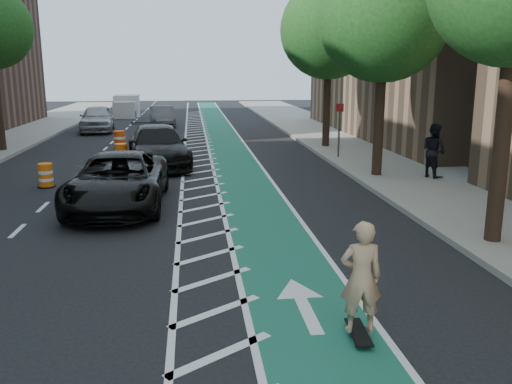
{
  "coord_description": "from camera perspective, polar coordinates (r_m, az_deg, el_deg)",
  "views": [
    {
      "loc": [
        1.18,
        -11.14,
        3.94
      ],
      "look_at": [
        2.65,
        1.25,
        1.1
      ],
      "focal_mm": 38.0,
      "sensor_mm": 36.0,
      "label": 1
    }
  ],
  "objects": [
    {
      "name": "skateboard",
      "position": [
        8.5,
        10.73,
        -14.3
      ],
      "size": [
        0.31,
        0.89,
        0.12
      ],
      "rotation": [
        0.0,
        0.0,
        -0.07
      ],
      "color": "black",
      "rests_on": "ground"
    },
    {
      "name": "curb_right",
      "position": [
        22.28,
        8.62,
        2.69
      ],
      "size": [
        0.12,
        90.0,
        0.16
      ],
      "primitive_type": "cube",
      "color": "gray",
      "rests_on": "ground"
    },
    {
      "name": "barrel_c",
      "position": [
        27.88,
        -14.16,
        5.23
      ],
      "size": [
        0.7,
        0.7,
        0.95
      ],
      "color": "#F14A0C",
      "rests_on": "ground"
    },
    {
      "name": "car_silver",
      "position": [
        36.56,
        -16.38,
        7.44
      ],
      "size": [
        2.42,
        5.13,
        1.7
      ],
      "primitive_type": "imported",
      "rotation": [
        0.0,
        0.0,
        0.08
      ],
      "color": "#A3A3A9",
      "rests_on": "ground"
    },
    {
      "name": "buffer_strip",
      "position": [
        21.51,
        -5.81,
        2.2
      ],
      "size": [
        1.4,
        90.0,
        0.01
      ],
      "primitive_type": "cube",
      "color": "silver",
      "rests_on": "ground"
    },
    {
      "name": "car_grey",
      "position": [
        38.64,
        -9.87,
        7.84
      ],
      "size": [
        2.09,
        4.52,
        1.44
      ],
      "primitive_type": "imported",
      "rotation": [
        0.0,
        0.0,
        0.13
      ],
      "color": "#535257",
      "rests_on": "ground"
    },
    {
      "name": "ground",
      "position": [
        11.87,
        -12.18,
        -6.86
      ],
      "size": [
        120.0,
        120.0,
        0.0
      ],
      "primitive_type": "plane",
      "color": "black",
      "rests_on": "ground"
    },
    {
      "name": "suv_near",
      "position": [
        16.18,
        -14.3,
        1.16
      ],
      "size": [
        2.7,
        5.68,
        1.56
      ],
      "primitive_type": "imported",
      "rotation": [
        0.0,
        0.0,
        -0.02
      ],
      "color": "black",
      "rests_on": "ground"
    },
    {
      "name": "suv_far",
      "position": [
        22.81,
        -10.28,
        4.75
      ],
      "size": [
        3.06,
        5.94,
        1.65
      ],
      "primitive_type": "imported",
      "rotation": [
        0.0,
        0.0,
        0.14
      ],
      "color": "black",
      "rests_on": "ground"
    },
    {
      "name": "sign_post",
      "position": [
        24.15,
        8.74,
        6.51
      ],
      "size": [
        0.35,
        0.08,
        2.47
      ],
      "color": "#4C4C4C",
      "rests_on": "ground"
    },
    {
      "name": "sidewalk_right",
      "position": [
        23.04,
        14.51,
        2.75
      ],
      "size": [
        5.0,
        90.0,
        0.15
      ],
      "primitive_type": "cube",
      "color": "gray",
      "rests_on": "ground"
    },
    {
      "name": "pedestrian",
      "position": [
        20.34,
        18.2,
        4.18
      ],
      "size": [
        1.0,
        1.13,
        1.92
      ],
      "primitive_type": "imported",
      "rotation": [
        0.0,
        0.0,
        1.92
      ],
      "color": "black",
      "rests_on": "sidewalk_right"
    },
    {
      "name": "skateboarder",
      "position": [
        8.14,
        10.99,
        -8.8
      ],
      "size": [
        0.65,
        0.45,
        1.71
      ],
      "primitive_type": "imported",
      "rotation": [
        0.0,
        0.0,
        3.07
      ],
      "color": "tan",
      "rests_on": "skateboard"
    },
    {
      "name": "box_truck",
      "position": [
        47.7,
        -13.48,
        8.71
      ],
      "size": [
        2.02,
        4.32,
        1.78
      ],
      "rotation": [
        0.0,
        0.0,
        0.02
      ],
      "color": "silver",
      "rests_on": "ground"
    },
    {
      "name": "tree_r_d",
      "position": [
        28.02,
        7.42,
        16.46
      ],
      "size": [
        4.2,
        4.2,
        7.9
      ],
      "color": "#382619",
      "rests_on": "ground"
    },
    {
      "name": "barrel_a",
      "position": [
        19.77,
        -21.25,
        1.58
      ],
      "size": [
        0.6,
        0.6,
        0.82
      ],
      "color": "orange",
      "rests_on": "ground"
    },
    {
      "name": "bike_lane",
      "position": [
        21.58,
        -1.83,
        2.3
      ],
      "size": [
        2.0,
        90.0,
        0.01
      ],
      "primitive_type": "cube",
      "color": "#18564A",
      "rests_on": "ground"
    },
    {
      "name": "barrel_b",
      "position": [
        23.63,
        -13.97,
        3.84
      ],
      "size": [
        0.64,
        0.64,
        0.87
      ],
      "color": "#FA600D",
      "rests_on": "ground"
    },
    {
      "name": "tree_r_c",
      "position": [
        20.37,
        13.15,
        17.66
      ],
      "size": [
        4.2,
        4.2,
        7.9
      ],
      "color": "#382619",
      "rests_on": "ground"
    }
  ]
}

